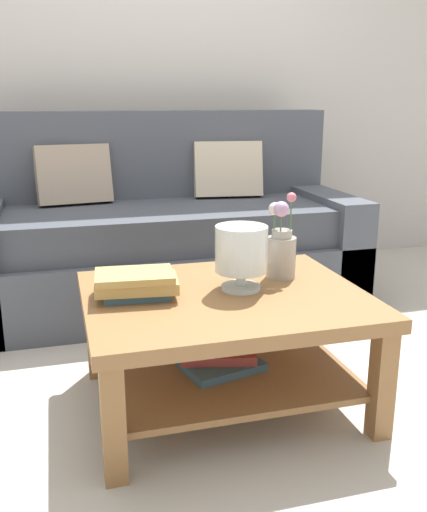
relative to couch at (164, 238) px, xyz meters
name	(u,v)px	position (x,y,z in m)	size (l,w,h in m)	color
ground_plane	(218,368)	(0.05, -0.94, -0.36)	(10.00, 10.00, 0.00)	#B7B2A8
back_wall	(147,63)	(0.05, 0.71, 0.99)	(6.40, 0.12, 2.70)	#BCB7B2
couch	(164,238)	(0.00, 0.00, 0.00)	(2.10, 0.90, 1.06)	#474C56
coffee_table	(224,325)	(-0.01, -1.22, -0.04)	(1.01, 0.82, 0.45)	olive
book_stack_main	(136,284)	(-0.32, -1.18, 0.13)	(0.31, 0.22, 0.09)	#3D6075
glass_hurricane_vase	(241,251)	(0.06, -1.20, 0.23)	(0.19, 0.19, 0.24)	silver
flower_pitcher	(281,249)	(0.26, -1.10, 0.20)	(0.12, 0.12, 0.34)	#9E998E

